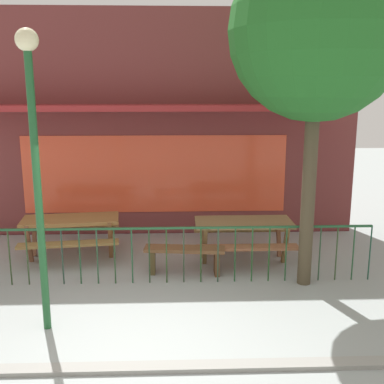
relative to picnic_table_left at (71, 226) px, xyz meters
The scene contains 9 objects.
ground 3.78m from the picnic_table_left, 65.30° to the right, with size 40.00×40.00×0.00m, color #949C9A.
pub_storefront 2.92m from the picnic_table_left, 47.13° to the left, with size 8.83×1.38×4.84m.
patio_fence_front 2.04m from the picnic_table_left, 39.96° to the right, with size 7.44×0.04×0.97m.
picnic_table_left is the anchor object (origin of this frame).
picnic_table_right 3.28m from the picnic_table_left, ahead, with size 1.80×1.37×0.79m.
patio_bench 2.36m from the picnic_table_left, 23.17° to the right, with size 1.43×0.47×0.48m.
street_tree 5.52m from the picnic_table_left, 18.87° to the right, with size 2.69×2.69×5.36m.
street_lamp 3.39m from the picnic_table_left, 84.87° to the right, with size 0.28×0.28×3.88m.
curb_edge 4.15m from the picnic_table_left, 67.66° to the right, with size 12.36×0.20×0.11m, color gray.
Camera 1 is at (0.44, -5.24, 3.17)m, focal length 43.67 mm.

